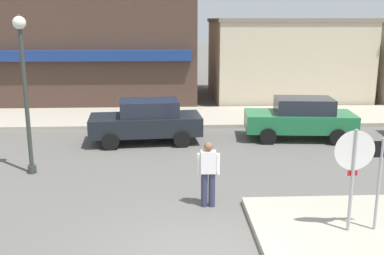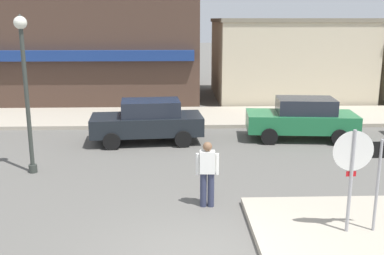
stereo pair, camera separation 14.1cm
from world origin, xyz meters
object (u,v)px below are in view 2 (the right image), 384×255
lamp_post (25,72)px  parked_car_second (302,118)px  one_way_sign (378,176)px  parked_car_nearest (148,121)px  pedestrian_crossing_near (207,172)px  stop_sign (352,168)px

lamp_post → parked_car_second: (8.92, 3.49, -2.15)m
one_way_sign → parked_car_second: size_ratio=0.51×
parked_car_nearest → pedestrian_crossing_near: size_ratio=2.57×
pedestrian_crossing_near → parked_car_second: bearing=57.1°
stop_sign → parked_car_second: 7.94m
parked_car_second → pedestrian_crossing_near: bearing=-122.9°
lamp_post → pedestrian_crossing_near: (4.96, -2.63, -2.09)m
one_way_sign → parked_car_second: bearing=85.4°
one_way_sign → lamp_post: (-8.29, 4.31, 1.63)m
parked_car_second → pedestrian_crossing_near: 7.29m
stop_sign → lamp_post: size_ratio=0.51×
stop_sign → lamp_post: lamp_post is taller
stop_sign → one_way_sign: bearing=1.6°
lamp_post → parked_car_second: lamp_post is taller
one_way_sign → pedestrian_crossing_near: one_way_sign is taller
parked_car_nearest → lamp_post: bearing=-134.4°
lamp_post → parked_car_nearest: (3.19, 3.27, -2.15)m
pedestrian_crossing_near → one_way_sign: bearing=-26.8°
stop_sign → parked_car_nearest: bearing=120.9°
parked_car_nearest → pedestrian_crossing_near: 6.16m
stop_sign → lamp_post: 8.98m
pedestrian_crossing_near → stop_sign: bearing=-31.5°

